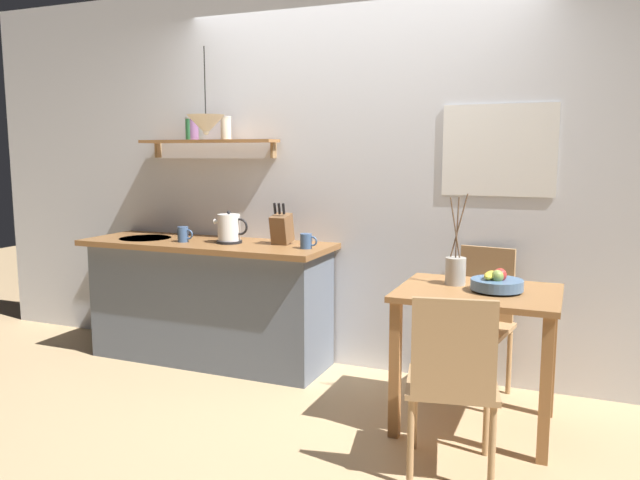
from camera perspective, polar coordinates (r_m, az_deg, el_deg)
The scene contains 14 objects.
ground_plane at distance 4.02m, azimuth -0.05°, elevation -14.08°, with size 14.00×14.00×0.00m, color tan.
back_wall at distance 4.27m, azimuth 5.84°, elevation 5.81°, with size 6.80×0.11×2.70m.
kitchen_counter at distance 4.60m, azimuth -10.14°, elevation -5.48°, with size 1.83×0.63×0.88m.
wall_shelf at distance 4.68m, azimuth -10.47°, elevation 9.34°, with size 1.10×0.20×0.30m.
dining_table at distance 3.52m, azimuth 14.26°, elevation -6.74°, with size 0.85×0.70×0.78m.
dining_chair_near at distance 2.97m, azimuth 12.05°, elevation -12.23°, with size 0.49×0.50×0.89m.
dining_chair_far at distance 4.02m, azimuth 14.49°, elevation -6.69°, with size 0.45×0.47×0.92m.
fruit_bowl at distance 3.45m, azimuth 15.91°, elevation -3.80°, with size 0.28×0.28×0.13m.
twig_vase at distance 3.58m, azimuth 12.34°, elevation -2.68°, with size 0.11×0.11×0.51m.
electric_kettle at distance 4.38m, azimuth -8.32°, elevation 1.02°, with size 0.26×0.18×0.23m.
knife_block at distance 4.29m, azimuth -3.53°, elevation 1.08°, with size 0.12×0.17×0.29m.
coffee_mug_by_sink at distance 4.50m, azimuth -12.42°, elevation 0.51°, with size 0.12×0.08×0.11m.
coffee_mug_spare at distance 4.09m, azimuth -1.24°, elevation -0.11°, with size 0.12×0.08×0.10m.
pendant_lamp at distance 4.37m, azimuth -10.43°, elevation 10.37°, with size 0.26×0.26×0.59m.
Camera 1 is at (1.43, -3.44, 1.52)m, focal length 34.87 mm.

